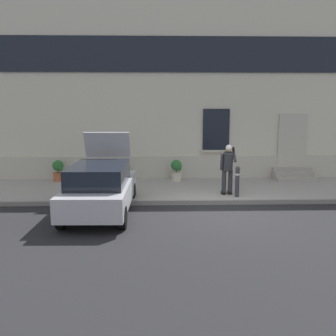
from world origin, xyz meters
The scene contains 11 objects.
ground_plane centered at (0.00, 0.00, 0.00)m, with size 80.00×80.00×0.00m, color #232326.
sidewalk centered at (0.00, 2.80, 0.07)m, with size 24.00×3.60×0.15m, color #99968E.
curb_edge centered at (0.00, 0.94, 0.07)m, with size 24.00×0.12×0.15m, color gray.
building_facade centered at (0.01, 5.29, 3.73)m, with size 24.00×1.52×7.50m.
entrance_stoop centered at (3.72, 4.23, 0.34)m, with size 1.62×0.96×0.48m.
hatchback_car_silver centered at (-3.60, 0.05, 0.80)m, with size 1.86×4.10×2.34m.
bollard_near_person centered at (0.75, 1.35, 0.71)m, with size 0.15×0.15×1.04m.
person_on_phone centered at (0.47, 1.63, 1.15)m, with size 0.51×0.51×1.74m.
planter_terracotta centered at (-5.94, 4.11, 0.61)m, with size 0.44×0.44×0.86m.
planter_olive centered at (-3.54, 4.14, 0.61)m, with size 0.44×0.44×0.86m.
planter_cream centered at (-1.15, 4.06, 0.61)m, with size 0.44×0.44×0.86m.
Camera 1 is at (-1.89, -10.47, 3.18)m, focal length 38.85 mm.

